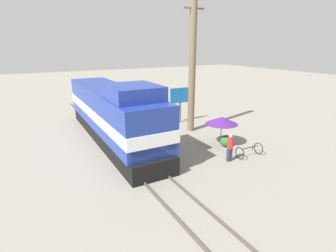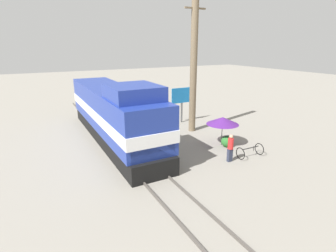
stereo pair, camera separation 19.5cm
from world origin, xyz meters
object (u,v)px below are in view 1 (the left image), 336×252
object	(u,v)px
locomotive	(113,114)
vendor_umbrella	(222,120)
billboard_sign	(180,97)
person_bystander	(230,147)
bicycle	(249,151)
utility_pole	(192,65)

from	to	relation	value
locomotive	vendor_umbrella	xyz separation A→B (m)	(6.37, -4.39, -0.27)
billboard_sign	locomotive	bearing A→B (deg)	-164.67
locomotive	person_bystander	bearing A→B (deg)	-53.68
person_bystander	locomotive	bearing A→B (deg)	126.32
vendor_umbrella	person_bystander	size ratio (longest dim) A/B	1.30
billboard_sign	bicycle	distance (m)	9.00
utility_pole	person_bystander	distance (m)	7.71
locomotive	person_bystander	distance (m)	8.55
vendor_umbrella	billboard_sign	world-z (taller)	billboard_sign
billboard_sign	bicycle	bearing A→B (deg)	-91.37
utility_pole	person_bystander	xyz separation A→B (m)	(-1.29, -6.18, -4.43)
locomotive	billboard_sign	bearing A→B (deg)	15.33
locomotive	bicycle	size ratio (longest dim) A/B	8.84
bicycle	locomotive	bearing A→B (deg)	44.12
locomotive	utility_pole	world-z (taller)	utility_pole
utility_pole	locomotive	bearing A→B (deg)	174.13
vendor_umbrella	person_bystander	xyz separation A→B (m)	(-1.36, -2.44, -0.85)
locomotive	bicycle	world-z (taller)	locomotive
utility_pole	vendor_umbrella	bearing A→B (deg)	-89.01
utility_pole	billboard_sign	distance (m)	3.97
utility_pole	bicycle	bearing A→B (deg)	-87.31
vendor_umbrella	billboard_sign	xyz separation A→B (m)	(0.44, 6.25, 0.55)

